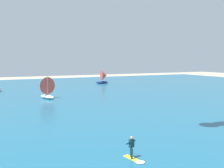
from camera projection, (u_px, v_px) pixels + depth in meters
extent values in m
cube|color=#1E607F|center=(35.00, 95.00, 52.05)|extent=(160.00, 90.00, 0.10)
cube|color=yellow|center=(131.00, 158.00, 18.38)|extent=(0.70, 1.46, 0.05)
cylinder|color=#143338|center=(132.00, 154.00, 18.12)|extent=(0.14, 0.14, 0.80)
cylinder|color=#143338|center=(131.00, 151.00, 18.55)|extent=(0.14, 0.14, 0.80)
cube|color=#143338|center=(132.00, 143.00, 18.27)|extent=(0.39, 0.28, 0.60)
sphere|color=tan|center=(132.00, 138.00, 18.23)|extent=(0.22, 0.22, 0.22)
cylinder|color=#143338|center=(129.00, 143.00, 18.20)|extent=(0.18, 0.51, 0.39)
cylinder|color=#143338|center=(133.00, 142.00, 18.46)|extent=(0.18, 0.51, 0.39)
ellipsoid|color=white|center=(140.00, 162.00, 17.62)|extent=(0.80, 0.72, 0.08)
ellipsoid|color=navy|center=(102.00, 82.00, 76.69)|extent=(4.06, 1.98, 0.73)
cylinder|color=silver|center=(101.00, 75.00, 76.42)|extent=(0.12, 0.12, 3.89)
cone|color=#D84C3F|center=(104.00, 75.00, 76.67)|extent=(2.24, 3.51, 3.27)
ellipsoid|color=white|center=(47.00, 97.00, 46.76)|extent=(2.61, 4.03, 0.71)
cylinder|color=silver|center=(47.00, 85.00, 46.42)|extent=(0.12, 0.12, 3.81)
cone|color=#D84C3F|center=(45.00, 85.00, 47.00)|extent=(3.59, 2.72, 3.20)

